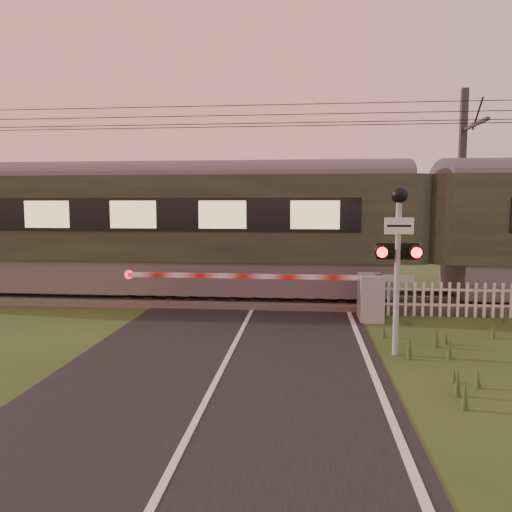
# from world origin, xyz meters

# --- Properties ---
(ground) EXTENTS (160.00, 160.00, 0.00)m
(ground) POSITION_xyz_m (0.00, 0.00, 0.00)
(ground) COLOR #263A16
(ground) RESTS_ON ground
(road) EXTENTS (6.00, 140.00, 0.03)m
(road) POSITION_xyz_m (0.02, -0.23, 0.01)
(road) COLOR black
(road) RESTS_ON ground
(track_bed) EXTENTS (140.00, 3.40, 0.39)m
(track_bed) POSITION_xyz_m (0.00, 6.50, 0.07)
(track_bed) COLOR #47423D
(track_bed) RESTS_ON ground
(overhead_wires) EXTENTS (120.00, 0.62, 0.62)m
(overhead_wires) POSITION_xyz_m (0.00, 6.50, 5.72)
(overhead_wires) COLOR black
(overhead_wires) RESTS_ON ground
(train) EXTENTS (43.85, 3.02, 4.09)m
(train) POSITION_xyz_m (5.06, 6.50, 2.33)
(train) COLOR slate
(train) RESTS_ON ground
(boom_gate) EXTENTS (7.78, 0.94, 1.24)m
(boom_gate) POSITION_xyz_m (2.86, 3.99, 0.68)
(boom_gate) COLOR gray
(boom_gate) RESTS_ON ground
(crossing_signal) EXTENTS (0.86, 0.35, 3.40)m
(crossing_signal) POSITION_xyz_m (3.34, 0.90, 2.34)
(crossing_signal) COLOR gray
(crossing_signal) RESTS_ON ground
(picket_fence) EXTENTS (3.92, 0.08, 0.94)m
(picket_fence) POSITION_xyz_m (5.42, 4.60, 0.48)
(picket_fence) COLOR silver
(picket_fence) RESTS_ON ground
(catenary_mast) EXTENTS (0.22, 2.46, 6.97)m
(catenary_mast) POSITION_xyz_m (6.85, 8.72, 3.63)
(catenary_mast) COLOR #2D2D30
(catenary_mast) RESTS_ON ground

